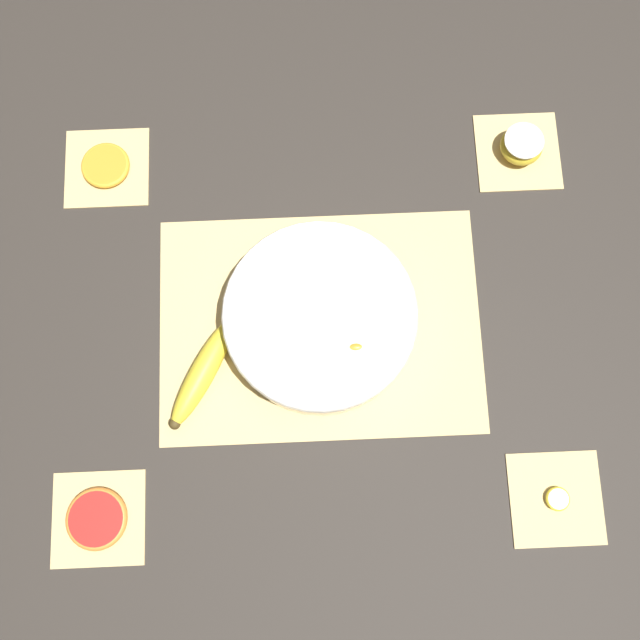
{
  "coord_description": "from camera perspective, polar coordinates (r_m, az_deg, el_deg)",
  "views": [
    {
      "loc": [
        -0.01,
        -0.25,
        1.13
      ],
      "look_at": [
        0.0,
        0.0,
        0.04
      ],
      "focal_mm": 42.0,
      "sensor_mm": 36.0,
      "label": 1
    }
  ],
  "objects": [
    {
      "name": "grapefruit_slice",
      "position": [
        1.16,
        -16.66,
        -14.31
      ],
      "size": [
        0.09,
        0.09,
        0.01
      ],
      "color": "#B2231E",
      "rests_on": "coaster_mat_near_left"
    },
    {
      "name": "ground_plane",
      "position": [
        1.16,
        0.0,
        -0.4
      ],
      "size": [
        6.0,
        6.0,
        0.0
      ],
      "primitive_type": "plane",
      "color": "#2D2823"
    },
    {
      "name": "orange_slice_whole",
      "position": [
        1.28,
        -16.03,
        11.25
      ],
      "size": [
        0.08,
        0.08,
        0.01
      ],
      "color": "orange",
      "rests_on": "coaster_mat_far_left"
    },
    {
      "name": "coaster_mat_far_left",
      "position": [
        1.28,
        -15.93,
        11.1
      ],
      "size": [
        0.14,
        0.14,
        0.01
      ],
      "color": "#D6B775",
      "rests_on": "ground_plane"
    },
    {
      "name": "whole_banana",
      "position": [
        1.13,
        -8.96,
        -4.04
      ],
      "size": [
        0.12,
        0.18,
        0.04
      ],
      "color": "yellow",
      "rests_on": "bamboo_mat_center"
    },
    {
      "name": "apple_half",
      "position": [
        1.27,
        15.11,
        12.73
      ],
      "size": [
        0.07,
        0.07,
        0.04
      ],
      "color": "gold",
      "rests_on": "coaster_mat_far_right"
    },
    {
      "name": "coaster_mat_near_right",
      "position": [
        1.18,
        17.55,
        -12.86
      ],
      "size": [
        0.14,
        0.14,
        0.01
      ],
      "color": "#D6B775",
      "rests_on": "ground_plane"
    },
    {
      "name": "coaster_mat_near_left",
      "position": [
        1.17,
        -16.53,
        -14.31
      ],
      "size": [
        0.14,
        0.14,
        0.01
      ],
      "color": "#D6B775",
      "rests_on": "ground_plane"
    },
    {
      "name": "coaster_mat_far_right",
      "position": [
        1.29,
        14.84,
        12.29
      ],
      "size": [
        0.14,
        0.14,
        0.01
      ],
      "color": "#D6B775",
      "rests_on": "ground_plane"
    },
    {
      "name": "fruit_salad_bowl",
      "position": [
        1.11,
        -0.01,
        0.13
      ],
      "size": [
        0.29,
        0.29,
        0.08
      ],
      "color": "silver",
      "rests_on": "bamboo_mat_center"
    },
    {
      "name": "banana_coin_single",
      "position": [
        1.17,
        17.66,
        -12.86
      ],
      "size": [
        0.04,
        0.04,
        0.01
      ],
      "color": "#F7EFC6",
      "rests_on": "coaster_mat_near_right"
    },
    {
      "name": "bamboo_mat_center",
      "position": [
        1.15,
        0.0,
        -0.36
      ],
      "size": [
        0.49,
        0.35,
        0.01
      ],
      "color": "#D6B775",
      "rests_on": "ground_plane"
    }
  ]
}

